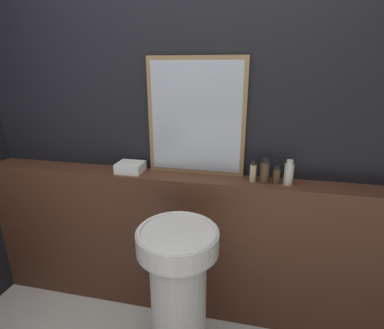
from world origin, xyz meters
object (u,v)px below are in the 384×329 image
object	(u,v)px
conditioner_bottle	(265,171)
body_wash_bottle	(289,173)
mirror	(196,118)
shampoo_bottle	(253,172)
lotion_bottle	(276,176)
pedestal_sink	(179,292)
towel_stack	(130,167)

from	to	relation	value
conditioner_bottle	body_wash_bottle	world-z (taller)	conditioner_bottle
mirror	shampoo_bottle	xyz separation A→B (m)	(0.36, -0.08, -0.30)
mirror	lotion_bottle	world-z (taller)	mirror
conditioner_bottle	shampoo_bottle	bearing A→B (deg)	180.00
pedestal_sink	lotion_bottle	xyz separation A→B (m)	(0.48, 0.43, 0.54)
pedestal_sink	mirror	size ratio (longest dim) A/B	1.22
towel_stack	shampoo_bottle	distance (m)	0.77
towel_stack	shampoo_bottle	size ratio (longest dim) A/B	1.32
pedestal_sink	mirror	xyz separation A→B (m)	(-0.01, 0.51, 0.85)
towel_stack	conditioner_bottle	bearing A→B (deg)	0.00
pedestal_sink	towel_stack	xyz separation A→B (m)	(-0.42, 0.43, 0.53)
body_wash_bottle	shampoo_bottle	bearing A→B (deg)	180.00
shampoo_bottle	lotion_bottle	world-z (taller)	shampoo_bottle
body_wash_bottle	towel_stack	bearing A→B (deg)	180.00
mirror	lotion_bottle	size ratio (longest dim) A/B	6.87
towel_stack	lotion_bottle	xyz separation A→B (m)	(0.90, 0.00, 0.02)
towel_stack	lotion_bottle	bearing A→B (deg)	0.00
shampoo_bottle	lotion_bottle	distance (m)	0.13
conditioner_bottle	lotion_bottle	xyz separation A→B (m)	(0.07, 0.00, -0.02)
shampoo_bottle	mirror	bearing A→B (deg)	167.77
towel_stack	pedestal_sink	bearing A→B (deg)	-45.39
mirror	lotion_bottle	bearing A→B (deg)	-8.97
conditioner_bottle	body_wash_bottle	size ratio (longest dim) A/B	1.01
conditioner_bottle	body_wash_bottle	distance (m)	0.13
lotion_bottle	body_wash_bottle	world-z (taller)	body_wash_bottle
pedestal_sink	towel_stack	bearing A→B (deg)	134.61
lotion_bottle	conditioner_bottle	bearing A→B (deg)	180.00
pedestal_sink	mirror	world-z (taller)	mirror
mirror	conditioner_bottle	size ratio (longest dim) A/B	4.78
pedestal_sink	conditioner_bottle	distance (m)	0.82
towel_stack	shampoo_bottle	world-z (taller)	shampoo_bottle
mirror	body_wash_bottle	distance (m)	0.63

